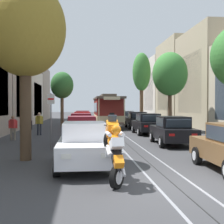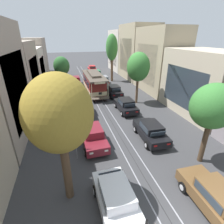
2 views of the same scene
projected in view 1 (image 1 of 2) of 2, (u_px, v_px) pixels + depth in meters
name	position (u px, v px, depth m)	size (l,w,h in m)	color
ground_plane	(111.00, 130.00, 27.58)	(160.00, 160.00, 0.00)	#38383A
trolley_track_rails	(108.00, 128.00, 30.35)	(1.14, 55.87, 0.01)	gray
building_facade_right	(204.00, 83.00, 33.50)	(5.56, 47.57, 10.59)	gray
parked_car_white_near_left	(85.00, 145.00, 10.89)	(2.04, 4.38, 1.58)	silver
parked_car_maroon_second_left	(82.00, 130.00, 17.26)	(2.08, 4.39, 1.58)	maroon
parked_car_maroon_mid_left	(81.00, 124.00, 23.83)	(2.01, 4.36, 1.58)	maroon
parked_car_red_fourth_left	(82.00, 120.00, 30.25)	(2.11, 4.41, 1.58)	red
parked_car_maroon_fifth_left	(83.00, 117.00, 36.80)	(2.13, 4.42, 1.58)	maroon
parked_car_black_second_right	(172.00, 130.00, 17.20)	(2.13, 4.42, 1.58)	black
parked_car_black_mid_right	(148.00, 124.00, 23.55)	(2.01, 4.36, 1.58)	black
parked_car_black_fourth_right	(137.00, 120.00, 29.65)	(2.04, 4.38, 1.58)	black
parked_car_grey_fifth_right	(126.00, 117.00, 36.58)	(2.03, 4.37, 1.58)	slate
parked_car_green_sixth_right	(119.00, 116.00, 42.83)	(2.06, 4.39, 1.58)	#1E6038
parked_car_red_far_right	(115.00, 114.00, 49.20)	(2.08, 4.40, 1.58)	red
street_tree_kerb_left_near	(25.00, 30.00, 12.23)	(3.22, 3.19, 7.13)	#4C3826
street_tree_kerb_left_second	(62.00, 86.00, 32.09)	(2.36, 1.91, 5.68)	brown
street_tree_kerb_right_second	(170.00, 74.00, 26.07)	(2.95, 2.83, 6.68)	brown
street_tree_kerb_right_mid	(142.00, 73.00, 38.79)	(2.28, 2.06, 8.81)	brown
cable_car_trolley	(107.00, 111.00, 31.53)	(2.59, 9.14, 3.28)	maroon
motorcycle_with_rider	(114.00, 149.00, 8.40)	(0.52, 1.82, 1.91)	black
pedestrian_on_left_pavement	(27.00, 128.00, 17.58)	(0.55, 0.40, 1.63)	slate
pedestrian_on_right_pavement	(13.00, 126.00, 19.44)	(0.55, 0.38, 1.54)	slate
pedestrian_crossing_far	(39.00, 122.00, 22.72)	(0.55, 0.38, 1.67)	#282D38
street_sign_post	(51.00, 114.00, 15.52)	(0.36, 0.07, 2.80)	slate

